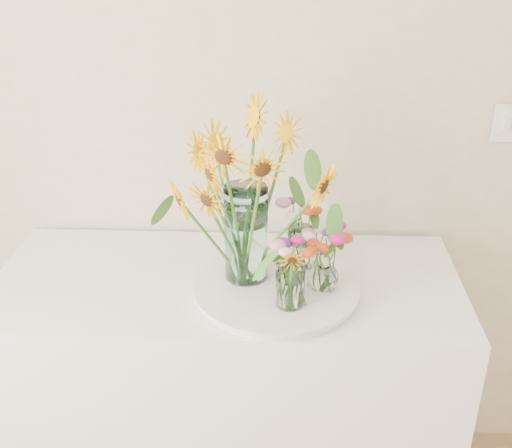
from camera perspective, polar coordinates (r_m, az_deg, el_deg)
name	(u,v)px	position (r m, az deg, el deg)	size (l,w,h in m)	color
counter	(230,394)	(2.21, -2.34, -14.89)	(1.40, 0.60, 0.90)	white
tray	(276,289)	(1.86, 1.81, -5.83)	(0.46, 0.46, 0.03)	white
mason_jar	(246,234)	(1.82, -0.89, -0.90)	(0.12, 0.12, 0.29)	#BDF5F5
sunflower_bouquet	(246,194)	(1.77, -0.92, 2.69)	(0.74, 0.74, 0.54)	#FFB205
small_vase_a	(290,285)	(1.73, 3.06, -5.42)	(0.08, 0.08, 0.14)	white
wildflower_posy_a	(291,270)	(1.71, 3.10, -4.14)	(0.18, 0.18, 0.23)	#C94011
small_vase_b	(324,269)	(1.82, 6.05, -4.04)	(0.09, 0.09, 0.12)	white
wildflower_posy_b	(325,256)	(1.80, 6.12, -2.81)	(0.20, 0.20, 0.21)	#C94011
small_vase_c	(300,248)	(1.92, 3.96, -2.13)	(0.08, 0.08, 0.13)	white
wildflower_posy_c	(301,235)	(1.89, 4.01, -0.94)	(0.18, 0.18, 0.22)	#C94011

